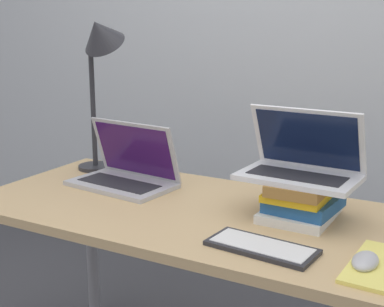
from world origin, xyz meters
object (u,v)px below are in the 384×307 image
at_px(laptop_left, 126,173).
at_px(mouse, 365,261).
at_px(laptop_on_books, 301,164).
at_px(book_stack, 302,199).
at_px(wireless_keyboard, 262,247).
at_px(desk_lamp, 99,52).

height_order(laptop_left, mouse, laptop_left).
bearing_deg(laptop_on_books, book_stack, -29.70).
bearing_deg(laptop_left, laptop_on_books, -1.01).
height_order(book_stack, wireless_keyboard, book_stack).
xyz_separation_m(wireless_keyboard, mouse, (0.26, 0.02, 0.01)).
relative_size(laptop_on_books, desk_lamp, 0.57).
xyz_separation_m(book_stack, mouse, (0.24, -0.26, -0.04)).
distance_m(wireless_keyboard, desk_lamp, 1.03).
height_order(mouse, desk_lamp, desk_lamp).
relative_size(laptop_left, book_stack, 1.51).
height_order(wireless_keyboard, desk_lamp, desk_lamp).
distance_m(laptop_on_books, wireless_keyboard, 0.33).
bearing_deg(wireless_keyboard, laptop_on_books, 88.64).
xyz_separation_m(book_stack, laptop_on_books, (-0.01, 0.01, 0.11)).
xyz_separation_m(laptop_on_books, desk_lamp, (-0.84, 0.10, 0.31)).
relative_size(wireless_keyboard, mouse, 2.68).
height_order(book_stack, laptop_on_books, laptop_on_books).
relative_size(laptop_left, laptop_on_books, 1.11).
bearing_deg(mouse, desk_lamp, 161.03).
height_order(laptop_left, laptop_on_books, laptop_on_books).
height_order(laptop_left, wireless_keyboard, laptop_left).
bearing_deg(book_stack, laptop_left, 178.52).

